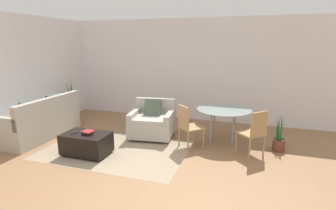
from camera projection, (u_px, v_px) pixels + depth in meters
name	position (u px, v px, depth m)	size (l,w,h in m)	color
ground_plane	(124.00, 178.00, 4.19)	(20.00, 20.00, 0.00)	#936B47
wall_back	(183.00, 70.00, 7.23)	(12.00, 0.06, 2.75)	white
wall_left	(28.00, 74.00, 6.25)	(0.06, 12.00, 2.75)	white
area_rug	(116.00, 150.00, 5.28)	(2.85, 1.86, 0.01)	gray
couch	(40.00, 123.00, 5.96)	(0.90, 1.86, 0.94)	#B2ADA3
armchair	(152.00, 122.00, 5.99)	(1.05, 1.00, 0.86)	#B2ADA3
ottoman	(87.00, 143.00, 5.03)	(0.88, 0.56, 0.42)	black
book_stack	(88.00, 132.00, 4.96)	(0.22, 0.21, 0.06)	black
tv_remote_primary	(90.00, 132.00, 5.08)	(0.11, 0.14, 0.01)	#333338
tv_remote_secondary	(74.00, 133.00, 5.00)	(0.08, 0.15, 0.01)	black
potted_plant	(72.00, 111.00, 7.17)	(0.34, 0.34, 1.23)	maroon
dining_table	(224.00, 112.00, 5.63)	(1.17, 1.17, 0.73)	#8C9E99
dining_chair_near_left	(188.00, 124.00, 5.26)	(0.59, 0.59, 0.90)	tan
dining_chair_near_right	(254.00, 131.00, 4.87)	(0.59, 0.59, 0.90)	tan
potted_plant_small	(279.00, 140.00, 5.21)	(0.24, 0.24, 0.76)	brown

